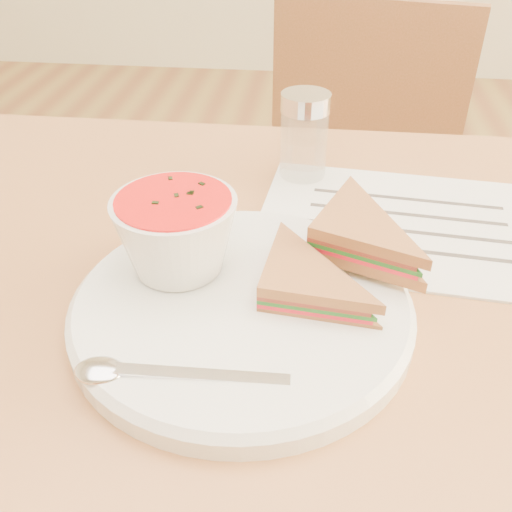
% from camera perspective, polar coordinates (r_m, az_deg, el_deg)
% --- Properties ---
extents(dining_table, '(1.00, 0.70, 0.75)m').
position_cam_1_polar(dining_table, '(0.83, 2.68, -22.78)').
color(dining_table, brown).
rests_on(dining_table, floor).
extents(chair_far, '(0.46, 0.46, 0.86)m').
position_cam_1_polar(chair_far, '(1.15, 8.12, 0.87)').
color(chair_far, brown).
rests_on(chair_far, floor).
extents(plate, '(0.32, 0.32, 0.02)m').
position_cam_1_polar(plate, '(0.49, -1.43, -5.26)').
color(plate, white).
rests_on(plate, dining_table).
extents(soup_bowl, '(0.11, 0.11, 0.07)m').
position_cam_1_polar(soup_bowl, '(0.50, -7.93, 1.81)').
color(soup_bowl, white).
rests_on(soup_bowl, plate).
extents(sandwich_half_a, '(0.11, 0.11, 0.03)m').
position_cam_1_polar(sandwich_half_a, '(0.46, 0.05, -4.68)').
color(sandwich_half_a, '#A8663B').
rests_on(sandwich_half_a, plate).
extents(sandwich_half_b, '(0.14, 0.14, 0.03)m').
position_cam_1_polar(sandwich_half_b, '(0.51, 5.08, 1.28)').
color(sandwich_half_b, '#A8663B').
rests_on(sandwich_half_b, plate).
extents(spoon, '(0.19, 0.05, 0.01)m').
position_cam_1_polar(spoon, '(0.42, -8.26, -11.62)').
color(spoon, silver).
rests_on(spoon, plate).
extents(paper_menu, '(0.34, 0.26, 0.00)m').
position_cam_1_polar(paper_menu, '(0.63, 14.80, 3.13)').
color(paper_menu, white).
rests_on(paper_menu, dining_table).
extents(condiment_shaker, '(0.06, 0.06, 0.10)m').
position_cam_1_polar(condiment_shaker, '(0.69, 4.82, 11.81)').
color(condiment_shaker, silver).
rests_on(condiment_shaker, dining_table).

